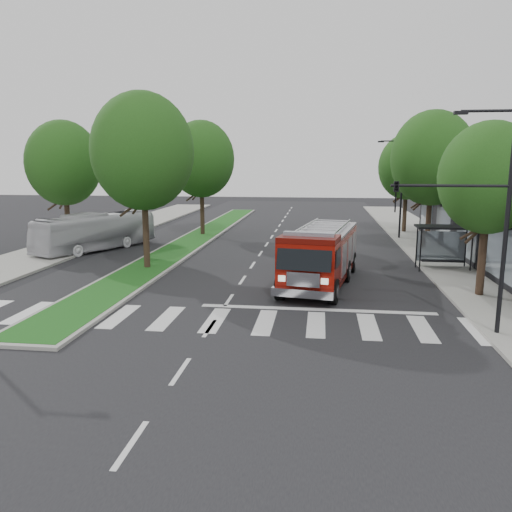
# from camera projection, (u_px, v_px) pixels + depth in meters

# --- Properties ---
(ground) EXTENTS (140.00, 140.00, 0.00)m
(ground) POSITION_uv_depth(u_px,v_px,m) (229.00, 300.00, 22.81)
(ground) COLOR black
(ground) RESTS_ON ground
(sidewalk_right) EXTENTS (5.00, 80.00, 0.15)m
(sidewalk_right) POSITION_uv_depth(u_px,v_px,m) (456.00, 263.00, 30.95)
(sidewalk_right) COLOR gray
(sidewalk_right) RESTS_ON ground
(sidewalk_left) EXTENTS (5.00, 80.00, 0.15)m
(sidewalk_left) POSITION_uv_depth(u_px,v_px,m) (49.00, 253.00, 34.38)
(sidewalk_left) COLOR gray
(sidewalk_left) RESTS_ON ground
(median) EXTENTS (3.00, 50.00, 0.15)m
(median) POSITION_uv_depth(u_px,v_px,m) (197.00, 238.00, 41.10)
(median) COLOR gray
(median) RESTS_ON ground
(bus_shelter) EXTENTS (3.20, 1.60, 2.61)m
(bus_shelter) POSITION_uv_depth(u_px,v_px,m) (444.00, 235.00, 28.95)
(bus_shelter) COLOR black
(bus_shelter) RESTS_ON ground
(tree_right_near) EXTENTS (4.40, 4.40, 8.05)m
(tree_right_near) POSITION_uv_depth(u_px,v_px,m) (489.00, 178.00, 22.28)
(tree_right_near) COLOR black
(tree_right_near) RESTS_ON ground
(tree_right_mid) EXTENTS (5.60, 5.60, 9.72)m
(tree_right_mid) POSITION_uv_depth(u_px,v_px,m) (432.00, 158.00, 33.80)
(tree_right_mid) COLOR black
(tree_right_mid) RESTS_ON ground
(tree_right_far) EXTENTS (5.00, 5.00, 8.73)m
(tree_right_far) POSITION_uv_depth(u_px,v_px,m) (407.00, 167.00, 43.67)
(tree_right_far) COLOR black
(tree_right_far) RESTS_ON ground
(tree_median_near) EXTENTS (5.80, 5.80, 10.16)m
(tree_median_near) POSITION_uv_depth(u_px,v_px,m) (143.00, 152.00, 28.16)
(tree_median_near) COLOR black
(tree_median_near) RESTS_ON ground
(tree_median_far) EXTENTS (5.60, 5.60, 9.72)m
(tree_median_far) POSITION_uv_depth(u_px,v_px,m) (201.00, 159.00, 41.87)
(tree_median_far) COLOR black
(tree_median_far) RESTS_ON ground
(tree_left_mid) EXTENTS (5.20, 5.20, 9.16)m
(tree_left_mid) POSITION_uv_depth(u_px,v_px,m) (64.00, 163.00, 35.15)
(tree_left_mid) COLOR black
(tree_left_mid) RESTS_ON ground
(streetlight_right_near) EXTENTS (4.08, 0.22, 8.00)m
(streetlight_right_near) POSITION_uv_depth(u_px,v_px,m) (481.00, 207.00, 17.32)
(streetlight_right_near) COLOR black
(streetlight_right_near) RESTS_ON ground
(streetlight_right_far) EXTENTS (2.11, 0.20, 8.00)m
(streetlight_right_far) POSITION_uv_depth(u_px,v_px,m) (400.00, 184.00, 40.16)
(streetlight_right_far) COLOR black
(streetlight_right_far) RESTS_ON ground
(fire_engine) EXTENTS (4.20, 9.37, 3.14)m
(fire_engine) POSITION_uv_depth(u_px,v_px,m) (321.00, 256.00, 25.55)
(fire_engine) COLOR #500904
(fire_engine) RESTS_ON ground
(city_bus) EXTENTS (6.00, 9.72, 2.69)m
(city_bus) POSITION_uv_depth(u_px,v_px,m) (96.00, 232.00, 35.67)
(city_bus) COLOR silver
(city_bus) RESTS_ON ground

